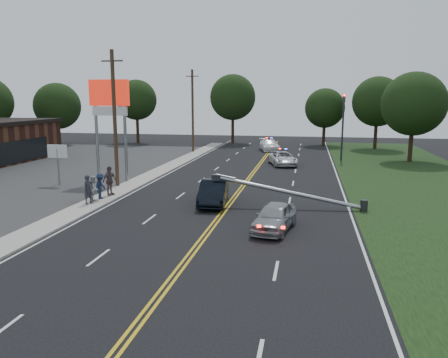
% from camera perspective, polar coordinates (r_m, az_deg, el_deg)
% --- Properties ---
extents(ground, '(120.00, 120.00, 0.00)m').
position_cam_1_polar(ground, '(19.76, -3.64, -8.92)').
color(ground, black).
rests_on(ground, ground).
extents(sidewalk, '(1.80, 70.00, 0.12)m').
position_cam_1_polar(sidewalk, '(31.63, -13.89, -1.69)').
color(sidewalk, '#A39D93').
rests_on(sidewalk, ground).
extents(centerline_yellow, '(0.36, 80.00, 0.00)m').
position_cam_1_polar(centerline_yellow, '(29.17, 1.29, -2.50)').
color(centerline_yellow, gold).
rests_on(centerline_yellow, ground).
extents(pylon_sign, '(3.20, 0.35, 8.00)m').
position_cam_1_polar(pylon_sign, '(35.48, -14.71, 9.23)').
color(pylon_sign, gray).
rests_on(pylon_sign, ground).
extents(small_sign, '(1.60, 0.14, 3.10)m').
position_cam_1_polar(small_sign, '(35.65, -20.91, 2.98)').
color(small_sign, gray).
rests_on(small_sign, ground).
extents(traffic_signal, '(0.28, 0.41, 7.05)m').
position_cam_1_polar(traffic_signal, '(48.21, 15.28, 7.30)').
color(traffic_signal, '#2D2D30').
rests_on(traffic_signal, ground).
extents(fallen_streetlight, '(9.36, 0.44, 1.91)m').
position_cam_1_polar(fallen_streetlight, '(26.64, 9.49, -1.89)').
color(fallen_streetlight, '#2D2D30').
rests_on(fallen_streetlight, ground).
extents(utility_pole_mid, '(1.60, 0.28, 10.00)m').
position_cam_1_polar(utility_pole_mid, '(33.14, -14.09, 7.61)').
color(utility_pole_mid, '#382619').
rests_on(utility_pole_mid, ground).
extents(utility_pole_far, '(1.60, 0.28, 10.00)m').
position_cam_1_polar(utility_pole_far, '(53.89, -4.12, 8.87)').
color(utility_pole_far, '#382619').
rests_on(utility_pole_far, ground).
extents(tree_4, '(6.57, 6.57, 8.79)m').
position_cam_1_polar(tree_4, '(67.71, -20.94, 8.88)').
color(tree_4, black).
rests_on(tree_4, ground).
extents(tree_5, '(5.92, 5.92, 9.33)m').
position_cam_1_polar(tree_5, '(66.83, -11.35, 10.09)').
color(tree_5, black).
rests_on(tree_5, ground).
extents(tree_6, '(6.71, 6.71, 10.10)m').
position_cam_1_polar(tree_6, '(65.35, 1.16, 10.61)').
color(tree_6, black).
rests_on(tree_6, ground).
extents(tree_7, '(5.53, 5.53, 8.00)m').
position_cam_1_polar(tree_7, '(63.60, 13.03, 8.99)').
color(tree_7, black).
rests_on(tree_7, ground).
extents(tree_8, '(6.49, 6.49, 9.42)m').
position_cam_1_polar(tree_8, '(61.00, 19.42, 9.51)').
color(tree_8, black).
rests_on(tree_8, ground).
extents(tree_9, '(6.60, 6.60, 9.31)m').
position_cam_1_polar(tree_9, '(49.84, 23.55, 8.97)').
color(tree_9, black).
rests_on(tree_9, ground).
extents(crashed_sedan, '(2.12, 4.75, 1.52)m').
position_cam_1_polar(crashed_sedan, '(27.38, -1.39, -1.76)').
color(crashed_sedan, black).
rests_on(crashed_sedan, ground).
extents(waiting_sedan, '(2.36, 4.28, 1.38)m').
position_cam_1_polar(waiting_sedan, '(22.20, 6.61, -4.92)').
color(waiting_sedan, '#979A9F').
rests_on(waiting_sedan, ground).
extents(emergency_a, '(3.46, 5.25, 1.34)m').
position_cam_1_polar(emergency_a, '(43.95, 7.67, 2.67)').
color(emergency_a, silver).
rests_on(emergency_a, ground).
extents(emergency_b, '(3.37, 5.46, 1.48)m').
position_cam_1_polar(emergency_b, '(55.96, 5.89, 4.44)').
color(emergency_b, white).
rests_on(emergency_b, ground).
extents(bystander_a, '(0.64, 0.77, 1.81)m').
position_cam_1_polar(bystander_a, '(28.25, -17.31, -1.30)').
color(bystander_a, '#292830').
rests_on(bystander_a, sidewalk).
extents(bystander_b, '(0.75, 0.90, 1.64)m').
position_cam_1_polar(bystander_b, '(28.86, -16.63, -1.20)').
color(bystander_b, '#B9B9BE').
rests_on(bystander_b, sidewalk).
extents(bystander_c, '(0.67, 1.11, 1.68)m').
position_cam_1_polar(bystander_c, '(29.42, -15.83, -0.90)').
color(bystander_c, '#19253F').
rests_on(bystander_c, sidewalk).
extents(bystander_d, '(0.83, 1.26, 1.99)m').
position_cam_1_polar(bystander_d, '(30.35, -14.74, -0.20)').
color(bystander_d, '#62514F').
rests_on(bystander_d, sidewalk).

